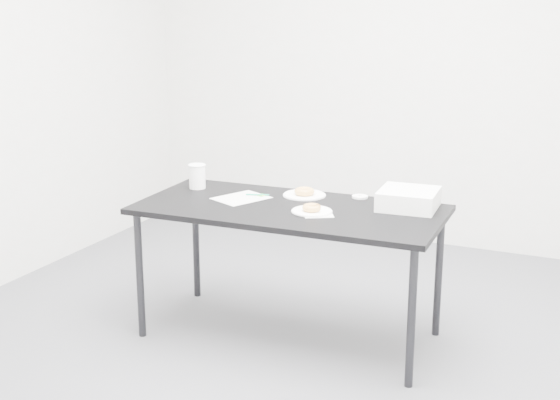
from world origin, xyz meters
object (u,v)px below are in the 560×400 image
at_px(table, 290,217).
at_px(pen, 257,195).
at_px(donut_near, 312,208).
at_px(coffee_cup, 197,176).
at_px(plate_far, 304,195).
at_px(bakery_box, 409,199).
at_px(scorecard, 241,198).
at_px(donut_far, 304,191).
at_px(plate_near, 312,211).

distance_m(table, pen, 0.29).
distance_m(donut_near, coffee_cup, 0.80).
xyz_separation_m(table, plate_far, (-0.02, 0.24, 0.06)).
bearing_deg(bakery_box, donut_near, -150.18).
height_order(table, pen, pen).
bearing_deg(scorecard, plate_far, 57.80).
bearing_deg(donut_far, donut_near, -60.54).
bearing_deg(scorecard, donut_near, 12.06).
relative_size(pen, donut_near, 1.30).
height_order(scorecard, plate_near, plate_near).
xyz_separation_m(scorecard, donut_near, (0.45, -0.10, 0.02)).
bearing_deg(pen, donut_near, -43.22).
relative_size(pen, plate_far, 0.54).
height_order(scorecard, bakery_box, bakery_box).
bearing_deg(pen, donut_far, 6.50).
height_order(table, plate_near, plate_near).
distance_m(donut_far, coffee_cup, 0.63).
height_order(scorecard, plate_far, plate_far).
distance_m(scorecard, plate_far, 0.35).
xyz_separation_m(plate_far, bakery_box, (0.58, -0.01, 0.05)).
bearing_deg(bakery_box, scorecard, -172.13).
xyz_separation_m(pen, coffee_cup, (-0.39, 0.01, 0.06)).
bearing_deg(plate_near, pen, 155.56).
distance_m(donut_near, donut_far, 0.33).
xyz_separation_m(coffee_cup, bakery_box, (1.20, 0.09, -0.02)).
height_order(scorecard, pen, pen).
bearing_deg(table, plate_far, 92.57).
distance_m(plate_near, donut_near, 0.02).
relative_size(table, bakery_box, 5.53).
height_order(plate_far, bakery_box, bakery_box).
xyz_separation_m(pen, plate_far, (0.23, 0.11, -0.00)).
xyz_separation_m(table, scorecard, (-0.31, 0.05, 0.06)).
distance_m(donut_near, plate_far, 0.33).
bearing_deg(pen, table, -46.61).
height_order(scorecard, donut_far, donut_far).
xyz_separation_m(pen, plate_near, (0.40, -0.18, -0.00)).
bearing_deg(coffee_cup, table, -12.82).
height_order(plate_near, coffee_cup, coffee_cup).
relative_size(scorecard, donut_near, 2.81).
xyz_separation_m(donut_far, coffee_cup, (-0.62, -0.10, 0.04)).
distance_m(pen, donut_far, 0.26).
distance_m(scorecard, coffee_cup, 0.35).
relative_size(plate_far, donut_far, 2.13).
height_order(plate_near, donut_far, donut_far).
xyz_separation_m(scorecard, pen, (0.06, 0.08, 0.01)).
bearing_deg(donut_near, bakery_box, 33.95).
bearing_deg(pen, plate_far, 6.50).
distance_m(donut_far, bakery_box, 0.58).
height_order(donut_near, bakery_box, bakery_box).
relative_size(table, coffee_cup, 11.60).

